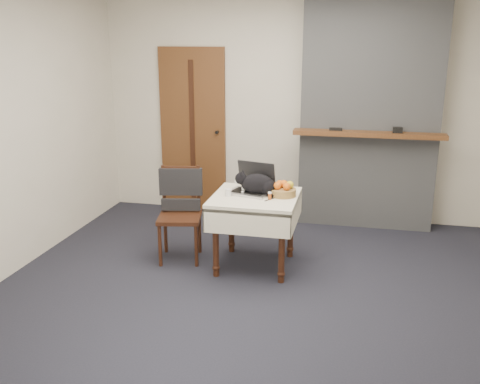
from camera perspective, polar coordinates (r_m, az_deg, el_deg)
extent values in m
plane|color=black|center=(4.82, 1.86, -9.71)|extent=(4.50, 4.50, 0.00)
cube|color=beige|center=(6.37, 5.43, 8.85)|extent=(4.50, 0.02, 2.60)
cube|color=beige|center=(5.31, -22.75, 6.20)|extent=(0.02, 4.00, 2.60)
cube|color=brown|center=(6.65, -5.04, 6.55)|extent=(0.82, 0.05, 2.00)
cube|color=#321A0D|center=(6.62, -5.12, 6.51)|extent=(0.06, 0.01, 1.70)
cylinder|color=black|center=(6.51, -2.46, 6.40)|extent=(0.04, 0.06, 0.04)
cube|color=gray|center=(6.17, 13.65, 8.23)|extent=(1.50, 0.30, 2.60)
cube|color=brown|center=(5.96, 13.54, 6.02)|extent=(1.62, 0.18, 0.05)
cube|color=black|center=(5.96, 10.18, 6.61)|extent=(0.14, 0.04, 0.03)
cube|color=black|center=(5.96, 16.47, 6.35)|extent=(0.10, 0.07, 0.06)
cylinder|color=#321A0D|center=(4.84, -2.60, -5.48)|extent=(0.06, 0.06, 0.64)
sphere|color=#321A0D|center=(4.94, -2.56, -8.07)|extent=(0.07, 0.07, 0.07)
cylinder|color=#321A0D|center=(4.73, 4.47, -6.06)|extent=(0.06, 0.06, 0.64)
sphere|color=#321A0D|center=(4.82, 4.41, -8.70)|extent=(0.07, 0.07, 0.07)
cylinder|color=#321A0D|center=(5.39, -0.92, -3.18)|extent=(0.06, 0.06, 0.64)
sphere|color=#321A0D|center=(5.47, -0.91, -5.55)|extent=(0.07, 0.07, 0.07)
cylinder|color=#321A0D|center=(5.28, 5.43, -3.64)|extent=(0.06, 0.06, 0.64)
sphere|color=#321A0D|center=(5.37, 5.36, -6.05)|extent=(0.07, 0.07, 0.07)
cube|color=beige|center=(4.94, 1.63, -0.73)|extent=(0.78, 0.78, 0.06)
cube|color=beige|center=(4.61, 0.69, -3.40)|extent=(0.78, 0.01, 0.22)
cube|color=beige|center=(5.33, 2.42, -0.68)|extent=(0.78, 0.01, 0.22)
cube|color=beige|center=(5.05, -2.67, -1.64)|extent=(0.01, 0.78, 0.22)
cube|color=beige|center=(4.91, 6.03, -2.24)|extent=(0.01, 0.78, 0.22)
cube|color=#B7B7BC|center=(4.98, 1.00, -0.07)|extent=(0.43, 0.35, 0.02)
cube|color=black|center=(4.98, 1.00, 0.08)|extent=(0.35, 0.25, 0.00)
cube|color=black|center=(5.08, 1.79, 1.88)|extent=(0.38, 0.16, 0.26)
cube|color=#A1C7EC|center=(5.08, 1.78, 1.87)|extent=(0.35, 0.14, 0.23)
ellipsoid|color=black|center=(4.94, 1.86, 0.83)|extent=(0.31, 0.18, 0.20)
ellipsoid|color=black|center=(4.93, 2.93, 0.55)|extent=(0.16, 0.18, 0.16)
sphere|color=black|center=(4.96, 0.11, 1.45)|extent=(0.11, 0.11, 0.11)
ellipsoid|color=white|center=(4.97, -0.31, 1.16)|extent=(0.05, 0.06, 0.05)
ellipsoid|color=white|center=(4.97, 0.43, 0.49)|extent=(0.05, 0.07, 0.08)
cone|color=black|center=(4.91, 0.14, 1.98)|extent=(0.04, 0.04, 0.05)
cone|color=black|center=(4.97, 0.30, 2.16)|extent=(0.04, 0.04, 0.05)
cylinder|color=black|center=(4.87, 3.55, -0.33)|extent=(0.17, 0.09, 0.03)
sphere|color=white|center=(4.95, 0.28, -0.09)|extent=(0.04, 0.04, 0.04)
sphere|color=white|center=(5.02, 0.46, 0.15)|extent=(0.04, 0.04, 0.04)
cylinder|color=white|center=(4.91, -1.25, -0.06)|extent=(0.06, 0.06, 0.07)
cylinder|color=#9F4313|center=(4.81, 3.19, -0.49)|extent=(0.03, 0.03, 0.06)
cylinder|color=silver|center=(4.80, 3.20, -0.08)|extent=(0.03, 0.03, 0.01)
cylinder|color=olive|center=(4.93, 4.61, -0.03)|extent=(0.24, 0.24, 0.07)
sphere|color=#F85314|center=(4.89, 4.02, 0.67)|extent=(0.07, 0.07, 0.07)
sphere|color=#F85314|center=(4.87, 5.01, 0.58)|extent=(0.07, 0.07, 0.07)
sphere|color=#F85314|center=(4.96, 4.71, 0.87)|extent=(0.07, 0.07, 0.07)
sphere|color=yellow|center=(4.93, 5.34, 0.77)|extent=(0.07, 0.07, 0.07)
sphere|color=#F85314|center=(4.95, 4.25, 0.87)|extent=(0.07, 0.07, 0.07)
cube|color=black|center=(4.89, 3.78, -0.52)|extent=(0.11, 0.11, 0.01)
cube|color=#321A0D|center=(5.20, -6.45, -2.73)|extent=(0.47, 0.47, 0.04)
cylinder|color=#321A0D|center=(5.14, -8.54, -5.60)|extent=(0.03, 0.03, 0.43)
cylinder|color=#321A0D|center=(5.09, -4.69, -5.67)|extent=(0.03, 0.03, 0.43)
cylinder|color=#321A0D|center=(5.45, -7.95, -4.26)|extent=(0.03, 0.03, 0.43)
cylinder|color=#321A0D|center=(5.41, -4.34, -4.31)|extent=(0.03, 0.03, 0.43)
cylinder|color=#321A0D|center=(5.31, -8.14, 0.34)|extent=(0.03, 0.03, 0.48)
cylinder|color=#321A0D|center=(5.27, -4.44, 0.32)|extent=(0.03, 0.03, 0.48)
cube|color=#321A0D|center=(5.26, -6.33, 1.33)|extent=(0.34, 0.10, 0.27)
cube|color=black|center=(5.26, -6.34, 1.10)|extent=(0.42, 0.14, 0.27)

